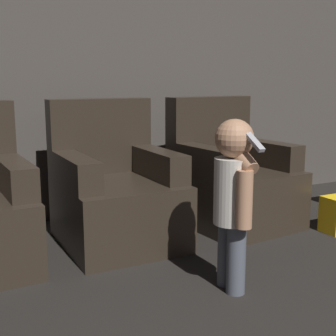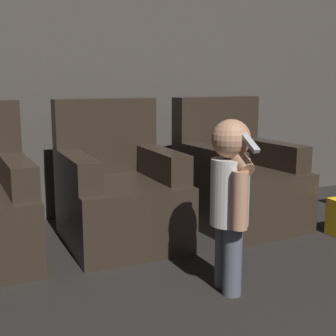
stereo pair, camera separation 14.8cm
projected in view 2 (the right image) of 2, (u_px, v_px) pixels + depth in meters
wall_back at (106, 60)px, 3.89m from camera, size 8.40×0.05×2.60m
armchair_middle at (119, 194)px, 3.33m from camera, size 0.77×0.87×1.00m
armchair_right at (237, 182)px, 3.72m from camera, size 0.84×0.94×1.00m
person_toddler at (231, 192)px, 2.47m from camera, size 0.21×0.36×0.94m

